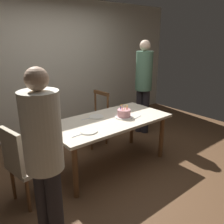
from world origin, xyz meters
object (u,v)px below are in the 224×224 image
Objects in this scene: chair_upholstered at (24,162)px; person_guest at (144,82)px; birthday_cake at (124,114)px; plate_near_celebrant at (89,131)px; plate_far_side at (96,117)px; chair_spindle_back at (94,119)px; dining_table at (109,125)px; person_celebrant at (44,153)px.

person_guest is (2.60, 0.63, 0.52)m from chair_upholstered.
plate_near_celebrant is at bearing -169.43° from birthday_cake.
chair_upholstered is 2.73m from person_guest.
plate_far_side is at bearing 11.62° from chair_upholstered.
chair_spindle_back is at bearing 51.88° from plate_near_celebrant.
chair_spindle_back reaches higher than plate_far_side.
birthday_cake is at bearing -149.47° from person_guest.
chair_spindle_back reaches higher than dining_table.
plate_near_celebrant is 0.23× the size of chair_spindle_back.
chair_spindle_back is 0.52× the size of person_guest.
person_celebrant is (-0.03, -0.72, 0.42)m from chair_upholstered.
birthday_cake is 1.30m from person_guest.
chair_upholstered is 0.57× the size of person_celebrant.
chair_upholstered is at bearing -166.43° from person_guest.
birthday_cake reaches higher than plate_far_side.
person_guest is at bearing 15.19° from plate_far_side.
chair_spindle_back is (0.35, 0.56, -0.28)m from plate_far_side.
chair_upholstered reaches higher than plate_near_celebrant.
plate_far_side is 1.24m from chair_upholstered.
birthday_cake is 1.27× the size of plate_near_celebrant.
person_guest is at bearing 23.28° from plate_near_celebrant.
person_celebrant reaches higher than dining_table.
plate_near_celebrant is at bearing -156.72° from person_guest.
dining_table is at bearing 30.31° from person_celebrant.
chair_upholstered is 0.84m from person_celebrant.
chair_spindle_back is at bearing 87.50° from birthday_cake.
person_guest reaches higher than person_celebrant.
chair_upholstered is (-1.54, -0.81, 0.07)m from chair_spindle_back.
plate_near_celebrant is 0.83m from chair_upholstered.
birthday_cake is at bearing -39.81° from plate_far_side.
dining_table is 6.38× the size of birthday_cake.
person_celebrant is at bearing -135.85° from chair_spindle_back.
plate_far_side is (-0.09, 0.20, 0.09)m from dining_table.
person_celebrant is 0.92× the size of person_guest.
chair_upholstered is at bearing 179.32° from birthday_cake.
person_celebrant reaches higher than chair_upholstered.
person_celebrant is at bearing -155.45° from birthday_cake.
chair_upholstered is at bearing 169.12° from plate_near_celebrant.
dining_table is at bearing -65.77° from plate_far_side.
chair_upholstered is (-0.79, 0.15, -0.21)m from plate_near_celebrant.
person_guest reaches higher than chair_spindle_back.
birthday_cake reaches higher than plate_near_celebrant.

